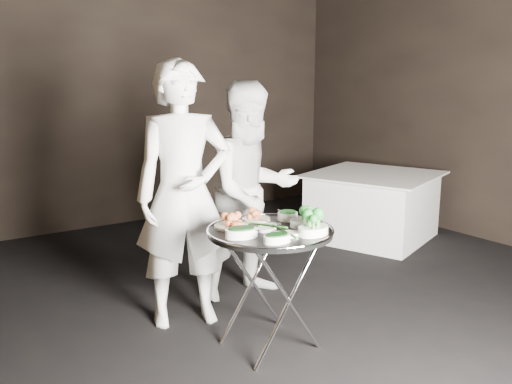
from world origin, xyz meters
TOP-DOWN VIEW (x-y plane):
  - floor at (0.00, 0.00)m, footprint 6.00×7.00m
  - wall_back at (0.00, 3.52)m, footprint 6.00×0.05m
  - tray_stand at (-0.18, 0.14)m, footprint 0.50×0.42m
  - serving_tray at (-0.18, 0.14)m, footprint 0.76×0.76m
  - potato_plate_a at (-0.35, 0.31)m, footprint 0.20×0.20m
  - potato_plate_b at (-0.13, 0.36)m, footprint 0.18×0.18m
  - greens_bowl at (0.04, 0.26)m, footprint 0.13×0.13m
  - asparagus_plate_a at (-0.20, 0.15)m, footprint 0.21×0.18m
  - asparagus_plate_b at (-0.20, -0.02)m, footprint 0.22×0.14m
  - spinach_bowl_a at (-0.41, 0.10)m, footprint 0.22×0.17m
  - spinach_bowl_b at (-0.30, -0.09)m, footprint 0.17×0.12m
  - broccoli_bowl_a at (0.03, 0.08)m, footprint 0.20×0.16m
  - broccoli_bowl_b at (-0.04, -0.09)m, footprint 0.21×0.17m
  - serving_utensils at (-0.16, 0.21)m, footprint 0.57×0.40m
  - waiter_left at (-0.43, 0.77)m, footprint 0.73×0.58m
  - waiter_right at (0.20, 0.90)m, footprint 0.82×0.66m
  - dining_table at (2.07, 1.45)m, footprint 1.19×1.19m

SIDE VIEW (x-z plane):
  - floor at x=0.00m, z-range -0.05..0.00m
  - dining_table at x=2.07m, z-range 0.00..0.68m
  - tray_stand at x=-0.18m, z-range 0.04..0.77m
  - serving_tray at x=-0.18m, z-range 0.72..0.76m
  - asparagus_plate_a at x=-0.20m, z-range 0.75..0.78m
  - asparagus_plate_b at x=-0.20m, z-range 0.75..0.79m
  - potato_plate_b at x=-0.13m, z-range 0.74..0.81m
  - spinach_bowl_b at x=-0.30m, z-range 0.75..0.81m
  - potato_plate_a at x=-0.35m, z-range 0.74..0.82m
  - broccoli_bowl_a at x=0.03m, z-range 0.74..0.82m
  - greens_bowl at x=0.04m, z-range 0.75..0.82m
  - spinach_bowl_a at x=-0.41m, z-range 0.74..0.82m
  - broccoli_bowl_b at x=-0.04m, z-range 0.74..0.83m
  - serving_utensils at x=-0.16m, z-range 0.79..0.80m
  - waiter_right at x=0.20m, z-range 0.00..1.61m
  - waiter_left at x=-0.43m, z-range 0.00..1.75m
  - wall_back at x=0.00m, z-range 0.00..3.00m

